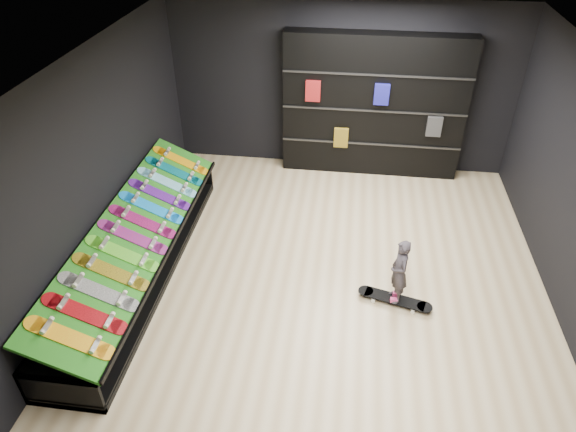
# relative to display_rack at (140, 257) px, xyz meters

# --- Properties ---
(floor) EXTENTS (6.00, 7.00, 0.01)m
(floor) POSITION_rel_display_rack_xyz_m (2.55, 0.00, -0.25)
(floor) COLOR #CDB78A
(floor) RESTS_ON ground
(ceiling) EXTENTS (6.00, 7.00, 0.01)m
(ceiling) POSITION_rel_display_rack_xyz_m (2.55, 0.00, 2.75)
(ceiling) COLOR white
(ceiling) RESTS_ON ground
(wall_back) EXTENTS (6.00, 0.02, 3.00)m
(wall_back) POSITION_rel_display_rack_xyz_m (2.55, 3.50, 1.25)
(wall_back) COLOR black
(wall_back) RESTS_ON ground
(wall_left) EXTENTS (0.02, 7.00, 3.00)m
(wall_left) POSITION_rel_display_rack_xyz_m (-0.45, 0.00, 1.25)
(wall_left) COLOR black
(wall_left) RESTS_ON ground
(display_rack) EXTENTS (0.90, 4.50, 0.50)m
(display_rack) POSITION_rel_display_rack_xyz_m (0.00, 0.00, 0.00)
(display_rack) COLOR black
(display_rack) RESTS_ON ground
(turf_ramp) EXTENTS (0.92, 4.50, 0.46)m
(turf_ramp) POSITION_rel_display_rack_xyz_m (0.05, 0.00, 0.46)
(turf_ramp) COLOR #17600F
(turf_ramp) RESTS_ON display_rack
(back_shelving) EXTENTS (3.13, 0.37, 2.50)m
(back_shelving) POSITION_rel_display_rack_xyz_m (3.13, 3.32, 1.00)
(back_shelving) COLOR black
(back_shelving) RESTS_ON ground
(floor_skateboard) EXTENTS (1.00, 0.46, 0.09)m
(floor_skateboard) POSITION_rel_display_rack_xyz_m (3.51, -0.18, -0.20)
(floor_skateboard) COLOR black
(floor_skateboard) RESTS_ON ground
(child) EXTENTS (0.19, 0.24, 0.55)m
(child) POSITION_rel_display_rack_xyz_m (3.51, -0.18, 0.12)
(child) COLOR black
(child) RESTS_ON floor_skateboard
(display_board_0) EXTENTS (0.93, 0.22, 0.50)m
(display_board_0) POSITION_rel_display_rack_xyz_m (0.06, -1.90, 0.49)
(display_board_0) COLOR orange
(display_board_0) RESTS_ON turf_ramp
(display_board_1) EXTENTS (0.93, 0.22, 0.50)m
(display_board_1) POSITION_rel_display_rack_xyz_m (0.06, -1.55, 0.49)
(display_board_1) COLOR red
(display_board_1) RESTS_ON turf_ramp
(display_board_2) EXTENTS (0.93, 0.22, 0.50)m
(display_board_2) POSITION_rel_display_rack_xyz_m (0.06, -1.21, 0.49)
(display_board_2) COLOR black
(display_board_2) RESTS_ON turf_ramp
(display_board_3) EXTENTS (0.93, 0.22, 0.50)m
(display_board_3) POSITION_rel_display_rack_xyz_m (0.06, -0.86, 0.49)
(display_board_3) COLOR yellow
(display_board_3) RESTS_ON turf_ramp
(display_board_4) EXTENTS (0.93, 0.22, 0.50)m
(display_board_4) POSITION_rel_display_rack_xyz_m (0.06, -0.52, 0.49)
(display_board_4) COLOR green
(display_board_4) RESTS_ON turf_ramp
(display_board_5) EXTENTS (0.93, 0.22, 0.50)m
(display_board_5) POSITION_rel_display_rack_xyz_m (0.06, -0.17, 0.49)
(display_board_5) COLOR #2626BF
(display_board_5) RESTS_ON turf_ramp
(display_board_6) EXTENTS (0.93, 0.22, 0.50)m
(display_board_6) POSITION_rel_display_rack_xyz_m (0.06, 0.17, 0.49)
(display_board_6) COLOR #E5198C
(display_board_6) RESTS_ON turf_ramp
(display_board_7) EXTENTS (0.93, 0.22, 0.50)m
(display_board_7) POSITION_rel_display_rack_xyz_m (0.06, 0.52, 0.49)
(display_board_7) COLOR blue
(display_board_7) RESTS_ON turf_ramp
(display_board_8) EXTENTS (0.93, 0.22, 0.50)m
(display_board_8) POSITION_rel_display_rack_xyz_m (0.06, 0.86, 0.49)
(display_board_8) COLOR purple
(display_board_8) RESTS_ON turf_ramp
(display_board_9) EXTENTS (0.93, 0.22, 0.50)m
(display_board_9) POSITION_rel_display_rack_xyz_m (0.06, 1.21, 0.49)
(display_board_9) COLOR #0CB2E5
(display_board_9) RESTS_ON turf_ramp
(display_board_10) EXTENTS (0.93, 0.22, 0.50)m
(display_board_10) POSITION_rel_display_rack_xyz_m (0.06, 1.55, 0.49)
(display_board_10) COLOR #0C8C99
(display_board_10) RESTS_ON turf_ramp
(display_board_11) EXTENTS (0.93, 0.22, 0.50)m
(display_board_11) POSITION_rel_display_rack_xyz_m (0.06, 1.90, 0.49)
(display_board_11) COLOR yellow
(display_board_11) RESTS_ON turf_ramp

